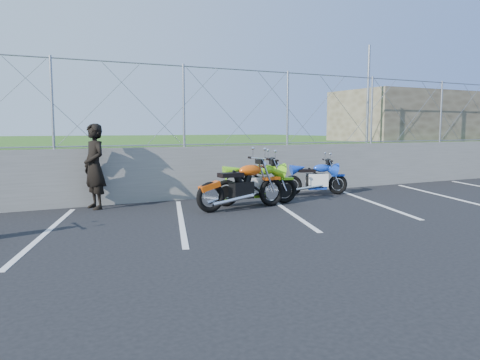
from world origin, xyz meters
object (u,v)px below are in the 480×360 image
naked_orange (243,187)px  person_standing (94,167)px  sportbike_blue (316,180)px  sportbike_green (257,185)px

naked_orange → person_standing: person_standing is taller
person_standing → naked_orange: bearing=47.6°
naked_orange → sportbike_blue: size_ratio=1.27×
sportbike_blue → naked_orange: bearing=-142.2°
naked_orange → sportbike_green: bearing=28.8°
sportbike_blue → person_standing: 5.62m
naked_orange → sportbike_green: 0.67m
sportbike_green → sportbike_blue: 2.26m
sportbike_green → sportbike_blue: sportbike_green is taller
sportbike_green → person_standing: 3.63m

